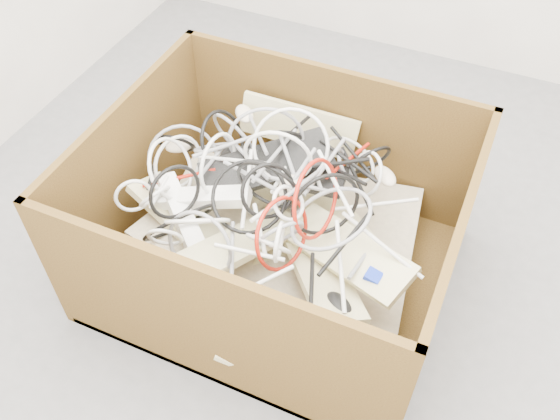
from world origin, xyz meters
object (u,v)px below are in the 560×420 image
at_px(cardboard_box, 274,243).
at_px(power_strip_left, 201,198).
at_px(vga_plug, 373,276).
at_px(power_strip_right, 181,213).

distance_m(cardboard_box, power_strip_left, 0.30).
xyz_separation_m(cardboard_box, vga_plug, (0.37, -0.14, 0.19)).
height_order(power_strip_left, power_strip_right, power_strip_left).
xyz_separation_m(cardboard_box, power_strip_right, (-0.25, -0.13, 0.17)).
relative_size(cardboard_box, power_strip_left, 3.42).
distance_m(cardboard_box, vga_plug, 0.44).
distance_m(power_strip_left, vga_plug, 0.59).
bearing_deg(cardboard_box, vga_plug, -20.28).
height_order(cardboard_box, power_strip_right, cardboard_box).
xyz_separation_m(cardboard_box, power_strip_left, (-0.21, -0.07, 0.20)).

